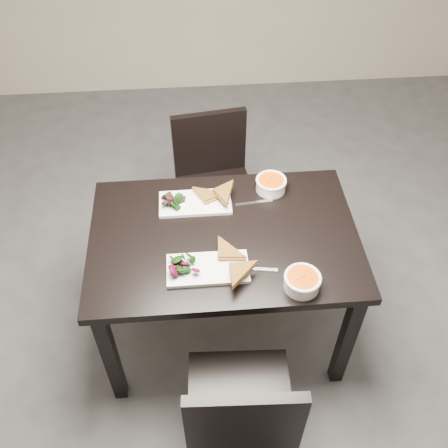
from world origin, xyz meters
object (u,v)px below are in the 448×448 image
object	(u,v)px
soup_bowl_near	(302,281)
chair_near	(241,413)
table	(224,249)
plate_far	(195,203)
soup_bowl_far	(271,184)
plate_near	(208,269)
chair_far	(214,178)

from	to	relation	value
soup_bowl_near	chair_near	bearing A→B (deg)	-125.79
table	plate_far	bearing A→B (deg)	120.00
soup_bowl_near	soup_bowl_far	bearing A→B (deg)	93.88
plate_near	soup_bowl_near	bearing A→B (deg)	-17.41
table	chair_near	xyz separation A→B (m)	(0.01, -0.70, -0.17)
chair_far	plate_near	distance (m)	0.93
chair_near	table	bearing A→B (deg)	93.61
chair_near	chair_far	distance (m)	1.39
plate_far	soup_bowl_far	xyz separation A→B (m)	(0.37, 0.07, 0.03)
table	plate_near	size ratio (longest dim) A/B	3.51
plate_near	soup_bowl_far	distance (m)	0.58
chair_near	soup_bowl_far	distance (m)	1.05
table	chair_far	bearing A→B (deg)	90.22
table	soup_bowl_far	xyz separation A→B (m)	(0.25, 0.28, 0.14)
table	soup_bowl_near	distance (m)	0.45
table	chair_near	size ratio (longest dim) A/B	1.41
plate_near	soup_bowl_far	size ratio (longest dim) A/B	2.30
table	chair_far	distance (m)	0.71
chair_far	plate_far	size ratio (longest dim) A/B	2.52
table	soup_bowl_near	bearing A→B (deg)	-46.94
chair_near	soup_bowl_near	xyz separation A→B (m)	(0.28, 0.39, 0.30)
chair_far	table	bearing A→B (deg)	-97.65
chair_near	plate_far	size ratio (longest dim) A/B	2.52
plate_near	soup_bowl_near	size ratio (longest dim) A/B	2.26
chair_near	plate_far	xyz separation A→B (m)	(-0.13, 0.90, 0.27)
chair_far	plate_near	size ratio (longest dim) A/B	2.49
plate_near	plate_far	world-z (taller)	same
chair_near	chair_far	size ratio (longest dim) A/B	1.00
plate_far	chair_far	bearing A→B (deg)	76.54
plate_near	soup_bowl_near	xyz separation A→B (m)	(0.37, -0.12, 0.03)
chair_far	soup_bowl_far	xyz separation A→B (m)	(0.25, -0.41, 0.30)
chair_near	plate_near	xyz separation A→B (m)	(-0.09, 0.50, 0.27)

